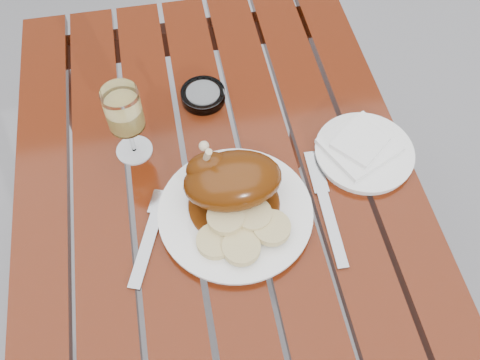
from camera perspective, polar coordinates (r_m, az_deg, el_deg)
name	(u,v)px	position (r m, az deg, el deg)	size (l,w,h in m)	color
ground	(227,320)	(1.74, -1.37, -14.71)	(60.00, 60.00, 0.00)	slate
table	(224,272)	(1.39, -1.68, -9.75)	(0.80, 1.20, 0.75)	#5F1D0B
dinner_plate	(236,213)	(1.02, -0.48, -3.57)	(0.29, 0.29, 0.02)	white
roast_duck	(229,180)	(0.99, -1.15, 0.00)	(0.19, 0.18, 0.13)	#4F2209
bread_dumplings	(241,230)	(0.97, 0.16, -5.31)	(0.17, 0.13, 0.03)	#D0B97F
wine_glass	(127,124)	(1.07, -11.94, 5.90)	(0.08, 0.08, 0.18)	#E5CB68
side_plate	(364,153)	(1.13, 13.09, 2.85)	(0.20, 0.20, 0.02)	white
napkin	(359,146)	(1.12, 12.59, 3.61)	(0.13, 0.12, 0.01)	white
ashtray	(203,95)	(1.20, -3.96, 8.99)	(0.10, 0.10, 0.02)	#B2B7BC
fork	(148,241)	(1.01, -9.76, -6.48)	(0.02, 0.19, 0.01)	gray
knife	(328,215)	(1.04, 9.41, -3.71)	(0.02, 0.22, 0.01)	gray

